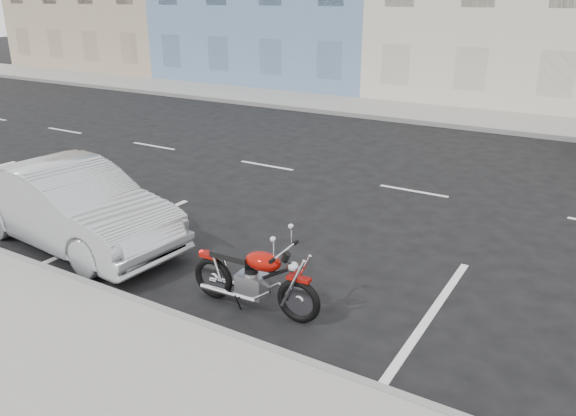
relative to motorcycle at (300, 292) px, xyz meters
The scene contains 6 objects.
ground 6.30m from the motorcycle, 76.57° to the left, with size 120.00×120.00×0.00m, color black.
sidewalk_far 15.23m from the motorcycle, 103.44° to the left, with size 80.00×3.40×0.15m, color gray.
curb_near 3.67m from the motorcycle, 165.92° to the right, with size 80.00×0.12×0.16m, color gray.
curb_far 13.59m from the motorcycle, 105.11° to the left, with size 80.00×0.12×0.16m, color gray.
motorcycle is the anchor object (origin of this frame).
sedan_silver 4.72m from the motorcycle, behind, with size 1.55×4.44×1.46m, color #ABAFB3.
Camera 1 is at (1.80, -11.83, 4.13)m, focal length 35.00 mm.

